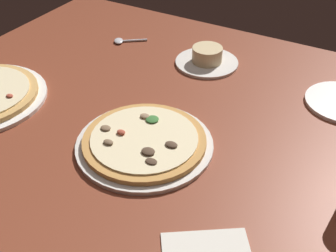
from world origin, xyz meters
TOP-DOWN VIEW (x-y plane):
  - dining_table at (0.00, 0.00)cm, footprint 150.00×110.00cm
  - pizza_main at (-5.54, -10.99)cm, footprint 30.04×30.04cm
  - ramekin_on_saucer at (-9.80, 29.33)cm, footprint 17.97×17.97cm
  - spoon at (-38.62, 28.92)cm, footprint 9.70×8.04cm

SIDE VIEW (x-z plane):
  - dining_table at x=0.00cm, z-range 0.00..4.00cm
  - spoon at x=-38.62cm, z-range 3.96..4.96cm
  - pizza_main at x=-5.54cm, z-range 3.52..6.90cm
  - ramekin_on_saucer at x=-9.80cm, z-range 3.25..8.35cm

